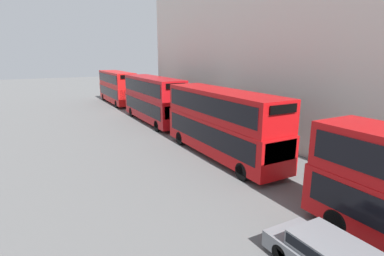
{
  "coord_description": "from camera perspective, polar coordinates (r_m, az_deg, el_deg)",
  "views": [
    {
      "loc": [
        -9.33,
        1.32,
        6.73
      ],
      "look_at": [
        0.48,
        19.32,
        1.7
      ],
      "focal_mm": 28.0,
      "sensor_mm": 36.0,
      "label": 1
    }
  ],
  "objects": [
    {
      "name": "bus_third_in_queue",
      "position": [
        30.61,
        -7.43,
        5.74
      ],
      "size": [
        2.59,
        10.8,
        4.55
      ],
      "color": "#A80F14",
      "rests_on": "ground"
    },
    {
      "name": "bus_second_in_queue",
      "position": [
        19.84,
        5.62,
        1.35
      ],
      "size": [
        2.59,
        10.87,
        4.5
      ],
      "color": "#B20C0F",
      "rests_on": "ground"
    },
    {
      "name": "bus_trailing",
      "position": [
        43.72,
        -14.11,
        7.75
      ],
      "size": [
        2.59,
        10.72,
        4.44
      ],
      "color": "red",
      "rests_on": "ground"
    }
  ]
}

